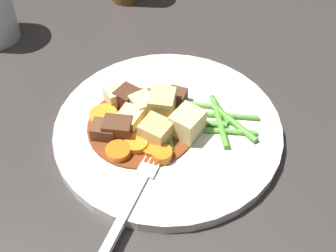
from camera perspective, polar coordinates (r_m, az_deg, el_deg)
The scene contains 31 objects.
ground_plane at distance 0.59m, azimuth 0.00°, elevation -0.98°, with size 3.00×3.00×0.00m, color #383330.
dinner_plate at distance 0.59m, azimuth 0.00°, elevation -0.50°, with size 0.29×0.29×0.01m, color white.
stew_sauce at distance 0.58m, azimuth -3.25°, elevation 0.02°, with size 0.14×0.14×0.00m, color brown.
carrot_slice_0 at distance 0.57m, azimuth -2.87°, elevation -0.17°, with size 0.02×0.02×0.01m, color orange.
carrot_slice_1 at distance 0.54m, azimuth -0.75°, elevation -3.52°, with size 0.02×0.02×0.01m, color orange.
carrot_slice_2 at distance 0.59m, azimuth -7.91°, elevation 1.15°, with size 0.04×0.04×0.01m, color orange.
carrot_slice_3 at distance 0.55m, azimuth -3.90°, elevation -2.26°, with size 0.03×0.03×0.01m, color orange.
carrot_slice_4 at distance 0.55m, azimuth -6.13°, elevation -3.20°, with size 0.03×0.03×0.01m, color orange.
carrot_slice_5 at distance 0.60m, azimuth -0.44°, elevation 3.24°, with size 0.03×0.03×0.01m, color orange.
carrot_slice_6 at distance 0.55m, azimuth -1.87°, elevation -2.63°, with size 0.03×0.03×0.01m, color orange.
potato_chunk_0 at distance 0.60m, azimuth -6.34°, elevation 3.70°, with size 0.03×0.02×0.02m, color #EAD68C.
potato_chunk_1 at distance 0.56m, azimuth 2.40°, elevation 0.28°, with size 0.03×0.04×0.03m, color #EAD68C.
potato_chunk_2 at distance 0.58m, azimuth -0.87°, elevation 2.55°, with size 0.03×0.03×0.04m, color #E5CC7A.
potato_chunk_3 at distance 0.56m, azimuth -1.48°, elevation -0.70°, with size 0.03×0.03×0.03m, color #DBBC6B.
potato_chunk_4 at distance 0.59m, azimuth -3.08°, elevation 2.46°, with size 0.03×0.03×0.03m, color #EAD68C.
potato_chunk_5 at distance 0.57m, azimuth -4.70°, elevation 0.73°, with size 0.03×0.03×0.03m, color #EAD68C.
meat_chunk_0 at distance 0.57m, azimuth -7.85°, elevation -0.57°, with size 0.02×0.03×0.02m, color brown.
meat_chunk_1 at distance 0.56m, azimuth -6.20°, elevation -0.40°, with size 0.03×0.03×0.03m, color #56331E.
meat_chunk_2 at distance 0.60m, azimuth -5.08°, elevation 3.48°, with size 0.02×0.03×0.02m, color #4C2B19.
meat_chunk_3 at distance 0.60m, azimuth 1.10°, elevation 3.58°, with size 0.02×0.02×0.02m, color #56331E.
green_bean_0 at distance 0.57m, azimuth 6.70°, elevation -0.59°, with size 0.01×0.01×0.08m, color #66AD42.
green_bean_1 at distance 0.60m, azimuth 2.74°, elevation 2.78°, with size 0.01×0.01×0.08m, color #66AD42.
green_bean_2 at distance 0.58m, azimuth 0.34°, elevation 0.31°, with size 0.01×0.01×0.08m, color #4C8E33.
green_bean_3 at distance 0.58m, azimuth 8.06°, elevation 0.45°, with size 0.01×0.01×0.08m, color #599E38.
green_bean_4 at distance 0.58m, azimuth 6.41°, elevation 0.40°, with size 0.01×0.01×0.08m, color #599E38.
green_bean_5 at distance 0.58m, azimuth 4.71°, elevation 0.32°, with size 0.01×0.01×0.05m, color #66AD42.
green_bean_6 at distance 0.59m, azimuth 7.13°, elevation 1.27°, with size 0.01×0.01×0.08m, color #599E38.
green_bean_7 at distance 0.60m, azimuth 6.55°, elevation 1.82°, with size 0.01×0.01×0.05m, color #4C8E33.
green_bean_8 at distance 0.58m, azimuth -0.02°, elevation 0.92°, with size 0.01×0.01×0.06m, color #66AD42.
green_bean_9 at distance 0.60m, azimuth 0.29°, elevation 2.24°, with size 0.01×0.01×0.06m, color #599E38.
fork at distance 0.52m, azimuth -3.91°, elevation -7.97°, with size 0.13×0.14×0.00m.
Camera 1 is at (0.14, 0.37, 0.44)m, focal length 49.60 mm.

